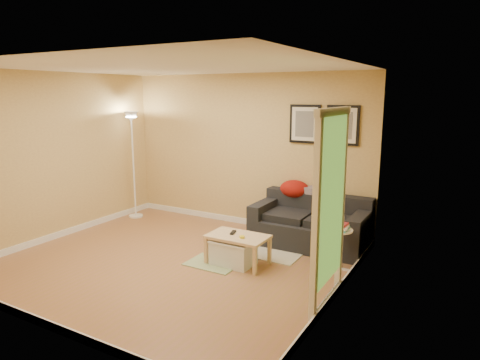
{
  "coord_description": "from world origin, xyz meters",
  "views": [
    {
      "loc": [
        3.53,
        -4.4,
        2.27
      ],
      "look_at": [
        0.55,
        0.85,
        1.05
      ],
      "focal_mm": 32.15,
      "sensor_mm": 36.0,
      "label": 1
    }
  ],
  "objects_px": {
    "side_table": "(338,249)",
    "book_stack": "(340,227)",
    "coffee_table": "(238,250)",
    "sofa": "(310,221)",
    "floor_lamp": "(134,168)",
    "storage_bin": "(233,252)"
  },
  "relations": [
    {
      "from": "coffee_table",
      "to": "side_table",
      "type": "bearing_deg",
      "value": 7.6
    },
    {
      "from": "coffee_table",
      "to": "side_table",
      "type": "xyz_separation_m",
      "value": [
        1.23,
        0.49,
        0.07
      ]
    },
    {
      "from": "storage_bin",
      "to": "book_stack",
      "type": "bearing_deg",
      "value": 22.28
    },
    {
      "from": "book_stack",
      "to": "floor_lamp",
      "type": "bearing_deg",
      "value": 176.31
    },
    {
      "from": "coffee_table",
      "to": "book_stack",
      "type": "distance_m",
      "value": 1.39
    },
    {
      "from": "sofa",
      "to": "floor_lamp",
      "type": "xyz_separation_m",
      "value": [
        -3.38,
        -0.14,
        0.55
      ]
    },
    {
      "from": "book_stack",
      "to": "sofa",
      "type": "bearing_deg",
      "value": 137.91
    },
    {
      "from": "coffee_table",
      "to": "book_stack",
      "type": "xyz_separation_m",
      "value": [
        1.25,
        0.48,
        0.39
      ]
    },
    {
      "from": "book_stack",
      "to": "floor_lamp",
      "type": "height_order",
      "value": "floor_lamp"
    },
    {
      "from": "side_table",
      "to": "storage_bin",
      "type": "bearing_deg",
      "value": -157.22
    },
    {
      "from": "sofa",
      "to": "floor_lamp",
      "type": "relative_size",
      "value": 0.87
    },
    {
      "from": "floor_lamp",
      "to": "book_stack",
      "type": "bearing_deg",
      "value": -7.57
    },
    {
      "from": "floor_lamp",
      "to": "sofa",
      "type": "bearing_deg",
      "value": 2.46
    },
    {
      "from": "sofa",
      "to": "book_stack",
      "type": "height_order",
      "value": "sofa"
    },
    {
      "from": "side_table",
      "to": "floor_lamp",
      "type": "height_order",
      "value": "floor_lamp"
    },
    {
      "from": "sofa",
      "to": "side_table",
      "type": "relative_size",
      "value": 3.11
    },
    {
      "from": "side_table",
      "to": "book_stack",
      "type": "bearing_deg",
      "value": -15.35
    },
    {
      "from": "sofa",
      "to": "storage_bin",
      "type": "relative_size",
      "value": 3.02
    },
    {
      "from": "storage_bin",
      "to": "book_stack",
      "type": "relative_size",
      "value": 2.24
    },
    {
      "from": "sofa",
      "to": "floor_lamp",
      "type": "bearing_deg",
      "value": -177.54
    },
    {
      "from": "sofa",
      "to": "side_table",
      "type": "xyz_separation_m",
      "value": [
        0.64,
        -0.68,
        -0.1
      ]
    },
    {
      "from": "sofa",
      "to": "storage_bin",
      "type": "xyz_separation_m",
      "value": [
        -0.63,
        -1.21,
        -0.2
      ]
    }
  ]
}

